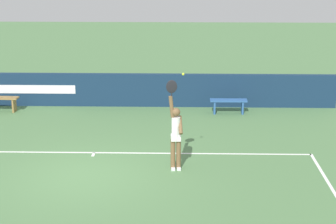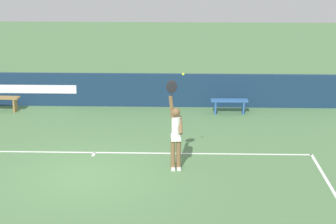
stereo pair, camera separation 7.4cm
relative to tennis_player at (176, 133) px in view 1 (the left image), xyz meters
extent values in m
plane|color=#4F7949|center=(-2.33, -0.52, -1.00)|extent=(60.00, 60.00, 0.00)
cube|color=white|center=(-2.33, 1.18, -1.00)|extent=(12.27, 0.08, 0.00)
cube|color=white|center=(3.81, -1.47, -1.00)|extent=(0.08, 5.39, 0.00)
cube|color=white|center=(-2.33, 1.03, -1.00)|extent=(0.08, 0.30, 0.00)
cube|color=#142B47|center=(-2.33, 6.13, -0.40)|extent=(16.06, 0.24, 1.19)
cube|color=silver|center=(-5.37, 6.00, -0.37)|extent=(3.34, 0.01, 0.31)
cylinder|color=brown|center=(0.08, 0.01, -0.58)|extent=(0.12, 0.12, 0.84)
cylinder|color=brown|center=(-0.07, 0.00, -0.58)|extent=(0.12, 0.12, 0.84)
cube|color=white|center=(0.08, -0.01, -0.96)|extent=(0.12, 0.25, 0.07)
cube|color=white|center=(-0.07, -0.02, -0.96)|extent=(0.12, 0.25, 0.07)
cylinder|color=white|center=(0.00, 0.00, 0.13)|extent=(0.22, 0.22, 0.59)
cube|color=white|center=(0.00, 0.00, -0.12)|extent=(0.27, 0.23, 0.16)
sphere|color=brown|center=(0.00, 0.00, 0.56)|extent=(0.22, 0.22, 0.22)
cylinder|color=brown|center=(-0.11, -0.01, 0.71)|extent=(0.17, 0.11, 0.56)
cylinder|color=brown|center=(0.12, -0.04, 0.23)|extent=(0.14, 0.42, 0.44)
ellipsoid|color=black|center=(-0.11, -0.01, 1.24)|extent=(0.29, 0.06, 0.35)
cylinder|color=black|center=(-0.11, -0.01, 1.05)|extent=(0.03, 0.03, 0.18)
sphere|color=yellow|center=(0.18, -0.05, 1.57)|extent=(0.07, 0.07, 0.07)
cube|color=olive|center=(-6.23, 5.30, -0.50)|extent=(1.28, 0.43, 0.05)
cube|color=olive|center=(-5.75, 5.27, -0.75)|extent=(0.08, 0.32, 0.50)
cube|color=#2C5796|center=(1.78, 5.24, -0.53)|extent=(1.28, 0.37, 0.05)
cube|color=#2C5796|center=(1.29, 5.23, -0.76)|extent=(0.06, 0.32, 0.47)
cube|color=#2C5796|center=(2.26, 5.24, -0.76)|extent=(0.06, 0.32, 0.47)
camera|label=1|loc=(0.16, -14.22, 4.72)|focal=61.99mm
camera|label=2|loc=(0.23, -14.22, 4.72)|focal=61.99mm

